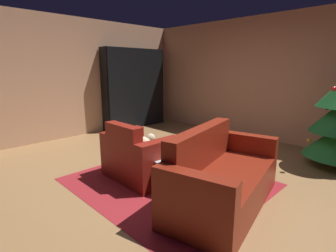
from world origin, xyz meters
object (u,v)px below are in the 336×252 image
at_px(bookshelf_unit, 138,89).
at_px(couch_red, 221,179).
at_px(book_stack_on_table, 183,154).
at_px(coffee_table, 180,159).
at_px(armchair_red, 138,158).
at_px(bottle_on_table, 176,145).

xyz_separation_m(bookshelf_unit, couch_red, (3.88, -1.87, -0.69)).
bearing_deg(couch_red, book_stack_on_table, 179.82).
bearing_deg(bookshelf_unit, book_stack_on_table, -29.54).
distance_m(bookshelf_unit, coffee_table, 3.78).
xyz_separation_m(bookshelf_unit, armchair_red, (2.65, -2.10, -0.69)).
bearing_deg(book_stack_on_table, couch_red, -0.18).
relative_size(coffee_table, book_stack_on_table, 3.67).
relative_size(couch_red, coffee_table, 2.43).
xyz_separation_m(bookshelf_unit, bottle_on_table, (3.06, -1.74, -0.49)).
bearing_deg(bottle_on_table, bookshelf_unit, 150.33).
height_order(armchair_red, coffee_table, armchair_red).
height_order(bookshelf_unit, book_stack_on_table, bookshelf_unit).
distance_m(bookshelf_unit, couch_red, 4.36).
bearing_deg(armchair_red, bottle_on_table, 40.94).
bearing_deg(coffee_table, book_stack_on_table, -5.32).
bearing_deg(couch_red, bookshelf_unit, 154.34).
bearing_deg(armchair_red, coffee_table, 22.22).
xyz_separation_m(couch_red, bottle_on_table, (-0.82, 0.12, 0.20)).
xyz_separation_m(bookshelf_unit, coffee_table, (3.24, -1.86, -0.61)).
bearing_deg(coffee_table, armchair_red, -157.78).
relative_size(bookshelf_unit, couch_red, 1.09).
bearing_deg(couch_red, coffee_table, 179.42).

